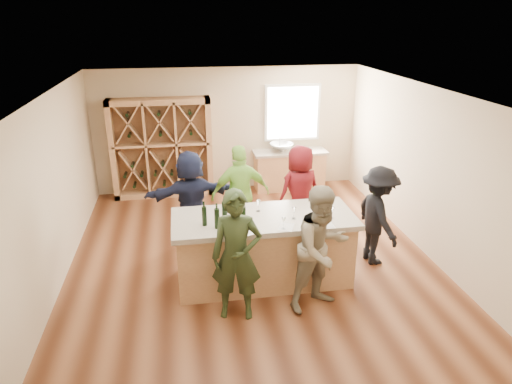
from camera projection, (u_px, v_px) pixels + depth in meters
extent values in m
cube|color=brown|center=(252.00, 262.00, 7.74)|extent=(6.00, 7.00, 0.10)
cube|color=white|center=(252.00, 90.00, 6.67)|extent=(6.00, 7.00, 0.10)
cube|color=beige|center=(228.00, 129.00, 10.46)|extent=(6.00, 0.10, 2.80)
cube|color=beige|center=(316.00, 323.00, 3.95)|extent=(6.00, 0.10, 2.80)
cube|color=beige|center=(48.00, 194.00, 6.74)|extent=(0.10, 7.00, 2.80)
cube|color=beige|center=(430.00, 172.00, 7.68)|extent=(0.10, 7.00, 2.80)
cube|color=white|center=(292.00, 113.00, 10.49)|extent=(1.30, 0.06, 1.30)
cube|color=white|center=(293.00, 113.00, 10.46)|extent=(1.18, 0.01, 1.18)
cube|color=tan|center=(162.00, 148.00, 10.08)|extent=(2.20, 0.45, 2.20)
cube|color=tan|center=(289.00, 171.00, 10.71)|extent=(1.60, 0.58, 0.86)
cube|color=#A69988|center=(290.00, 152.00, 10.54)|extent=(1.70, 0.62, 0.06)
imported|color=silver|center=(282.00, 147.00, 10.47)|extent=(0.54, 0.54, 0.19)
cylinder|color=silver|center=(280.00, 143.00, 10.61)|extent=(0.02, 0.02, 0.30)
cube|color=tan|center=(264.00, 251.00, 6.98)|extent=(2.60, 1.00, 1.00)
cube|color=#A69988|center=(264.00, 219.00, 6.79)|extent=(2.72, 1.12, 0.08)
cylinder|color=black|center=(204.00, 216.00, 6.44)|extent=(0.09, 0.09, 0.28)
cylinder|color=black|center=(217.00, 219.00, 6.35)|extent=(0.09, 0.09, 0.29)
cylinder|color=black|center=(225.00, 212.00, 6.53)|extent=(0.10, 0.10, 0.32)
cylinder|color=black|center=(243.00, 216.00, 6.42)|extent=(0.09, 0.09, 0.29)
cone|color=white|center=(244.00, 226.00, 6.30)|extent=(0.06, 0.06, 0.16)
cone|color=white|center=(284.00, 224.00, 6.35)|extent=(0.07, 0.07, 0.16)
cone|color=white|center=(319.00, 219.00, 6.47)|extent=(0.09, 0.09, 0.19)
cone|color=white|center=(294.00, 213.00, 6.66)|extent=(0.09, 0.09, 0.18)
cone|color=white|center=(332.00, 212.00, 6.67)|extent=(0.08, 0.08, 0.20)
cube|color=white|center=(242.00, 232.00, 6.30)|extent=(0.33, 0.38, 0.00)
cube|color=white|center=(286.00, 227.00, 6.44)|extent=(0.29, 0.33, 0.00)
cube|color=white|center=(325.00, 224.00, 6.51)|extent=(0.23, 0.31, 0.00)
imported|color=#263319|center=(237.00, 256.00, 6.00)|extent=(0.75, 0.60, 1.83)
imported|color=gray|center=(322.00, 249.00, 6.21)|extent=(1.00, 0.79, 1.81)
imported|color=black|center=(378.00, 216.00, 7.39)|extent=(0.59, 1.11, 1.66)
imported|color=#8CC64C|center=(241.00, 194.00, 8.08)|extent=(1.10, 0.64, 1.80)
imported|color=#590F14|center=(300.00, 191.00, 8.32)|extent=(0.96, 0.77, 1.72)
imported|color=#191E38|center=(191.00, 198.00, 8.01)|extent=(1.66, 0.79, 1.72)
cone|color=white|center=(258.00, 206.00, 6.91)|extent=(0.07, 0.07, 0.18)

